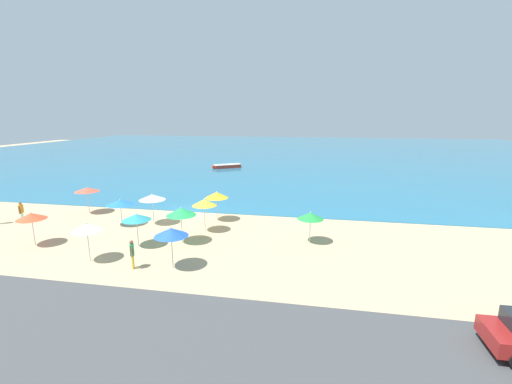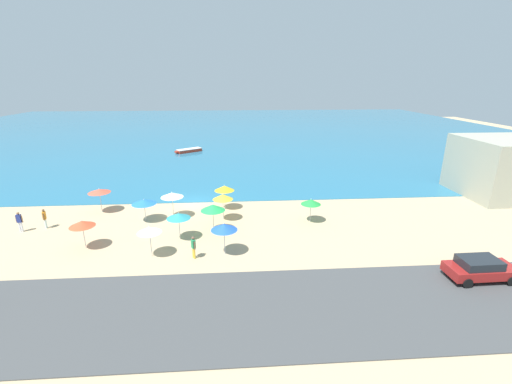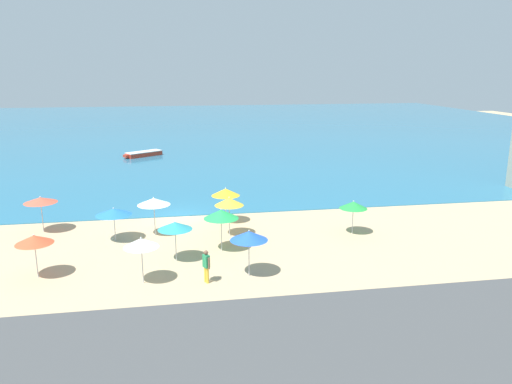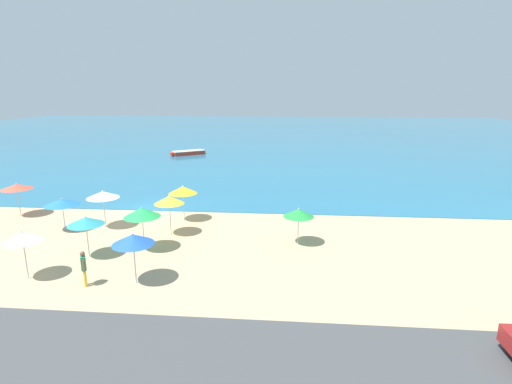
# 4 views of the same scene
# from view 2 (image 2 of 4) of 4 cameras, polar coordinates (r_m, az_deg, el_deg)

# --- Properties ---
(ground_plane) EXTENTS (160.00, 160.00, 0.00)m
(ground_plane) POSITION_cam_2_polar(r_m,az_deg,el_deg) (36.53, -10.13, -1.77)
(ground_plane) COLOR tan
(sea) EXTENTS (150.00, 110.00, 0.05)m
(sea) POSITION_cam_2_polar(r_m,az_deg,el_deg) (90.06, -6.59, 10.36)
(sea) COLOR teal
(sea) RESTS_ON ground_plane
(coastal_road) EXTENTS (80.00, 8.00, 0.06)m
(coastal_road) POSITION_cam_2_polar(r_m,az_deg,el_deg) (20.73, -15.38, -19.03)
(coastal_road) COLOR #444647
(coastal_road) RESTS_ON ground_plane
(beach_umbrella_0) EXTENTS (2.03, 2.03, 2.57)m
(beach_umbrella_0) POSITION_cam_2_polar(r_m,az_deg,el_deg) (28.62, -7.22, -2.58)
(beach_umbrella_0) COLOR #B2B2B7
(beach_umbrella_0) RESTS_ON ground_plane
(beach_umbrella_1) EXTENTS (1.88, 1.88, 2.34)m
(beach_umbrella_1) POSITION_cam_2_polar(r_m,az_deg,el_deg) (28.92, -27.02, -4.72)
(beach_umbrella_1) COLOR #B2B2B7
(beach_umbrella_1) RESTS_ON ground_plane
(beach_umbrella_2) EXTENTS (1.76, 1.76, 2.42)m
(beach_umbrella_2) POSITION_cam_2_polar(r_m,az_deg,el_deg) (25.76, -17.36, -6.02)
(beach_umbrella_2) COLOR #B2B2B7
(beach_umbrella_2) RESTS_ON ground_plane
(beach_umbrella_3) EXTENTS (2.10, 2.10, 2.41)m
(beach_umbrella_3) POSITION_cam_2_polar(r_m,az_deg,el_deg) (36.10, -24.68, 0.17)
(beach_umbrella_3) COLOR #B2B2B7
(beach_umbrella_3) RESTS_ON ground_plane
(beach_umbrella_4) EXTENTS (1.90, 1.90, 2.33)m
(beach_umbrella_4) POSITION_cam_2_polar(r_m,az_deg,el_deg) (27.90, -12.79, -3.88)
(beach_umbrella_4) COLOR #B2B2B7
(beach_umbrella_4) RESTS_ON ground_plane
(beach_umbrella_5) EXTENTS (1.94, 1.94, 2.51)m
(beach_umbrella_5) POSITION_cam_2_polar(r_m,az_deg,el_deg) (33.68, -5.28, 0.64)
(beach_umbrella_5) COLOR #B2B2B7
(beach_umbrella_5) RESTS_ON ground_plane
(beach_umbrella_6) EXTENTS (1.94, 1.94, 2.49)m
(beach_umbrella_6) POSITION_cam_2_polar(r_m,az_deg,el_deg) (25.02, -5.34, -5.82)
(beach_umbrella_6) COLOR #B2B2B7
(beach_umbrella_6) RESTS_ON ground_plane
(beach_umbrella_7) EXTENTS (2.08, 2.08, 2.53)m
(beach_umbrella_7) POSITION_cam_2_polar(r_m,az_deg,el_deg) (32.39, -13.82, -0.47)
(beach_umbrella_7) COLOR #B2B2B7
(beach_umbrella_7) RESTS_ON ground_plane
(beach_umbrella_8) EXTENTS (1.78, 1.78, 2.23)m
(beach_umbrella_8) POSITION_cam_2_polar(r_m,az_deg,el_deg) (30.96, 9.14, -1.63)
(beach_umbrella_8) COLOR #B2B2B7
(beach_umbrella_8) RESTS_ON ground_plane
(beach_umbrella_9) EXTENTS (1.84, 1.84, 2.59)m
(beach_umbrella_9) POSITION_cam_2_polar(r_m,az_deg,el_deg) (30.97, -5.56, -0.81)
(beach_umbrella_9) COLOR #B2B2B7
(beach_umbrella_9) RESTS_ON ground_plane
(beach_umbrella_10) EXTENTS (2.20, 2.20, 2.14)m
(beach_umbrella_10) POSITION_cam_2_polar(r_m,az_deg,el_deg) (32.39, -18.17, -1.55)
(beach_umbrella_10) COLOR #B2B2B7
(beach_umbrella_10) RESTS_ON ground_plane
(bather_0) EXTENTS (0.37, 0.51, 1.71)m
(bather_0) POSITION_cam_2_polar(r_m,az_deg,el_deg) (25.28, -10.38, -8.86)
(bather_0) COLOR yellow
(bather_0) RESTS_ON ground_plane
(bather_1) EXTENTS (0.57, 0.22, 1.80)m
(bather_1) POSITION_cam_2_polar(r_m,az_deg,el_deg) (35.14, -34.72, -3.95)
(bather_1) COLOR silver
(bather_1) RESTS_ON ground_plane
(bather_2) EXTENTS (0.31, 0.55, 1.77)m
(bather_2) POSITION_cam_2_polar(r_m,az_deg,el_deg) (34.81, -31.77, -3.64)
(bather_2) COLOR white
(bather_2) RESTS_ON ground_plane
(parked_car_1) EXTENTS (4.33, 2.02, 1.47)m
(parked_car_1) POSITION_cam_2_polar(r_m,az_deg,el_deg) (26.70, 33.30, -10.56)
(parked_car_1) COLOR maroon
(parked_car_1) RESTS_ON coastal_road
(skiff_nearshore) EXTENTS (4.62, 3.69, 0.58)m
(skiff_nearshore) POSITION_cam_2_polar(r_m,az_deg,el_deg) (62.01, -11.14, 6.82)
(skiff_nearshore) COLOR #B73522
(skiff_nearshore) RESTS_ON sea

